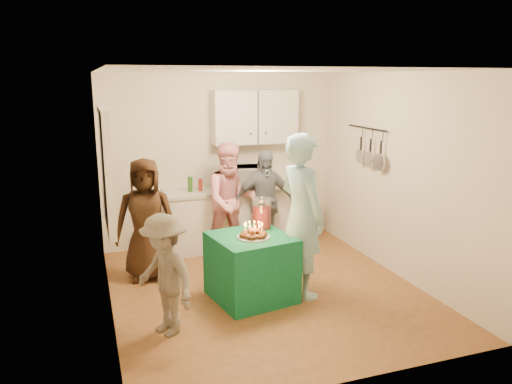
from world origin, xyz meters
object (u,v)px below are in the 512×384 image
object	(u,v)px
microwave	(246,177)
party_table	(251,267)
woman_back_left	(146,220)
woman_back_right	(264,203)
counter	(239,218)
child_near_left	(165,275)
woman_back_center	(232,201)
punch_jar	(262,214)
man_birthday	(302,216)

from	to	relation	value
microwave	party_table	world-z (taller)	microwave
woman_back_left	woman_back_right	world-z (taller)	woman_back_left
counter	woman_back_right	distance (m)	0.61
woman_back_right	child_near_left	world-z (taller)	woman_back_right
counter	woman_back_center	size ratio (longest dim) A/B	1.33
punch_jar	man_birthday	world-z (taller)	man_birthday
microwave	woman_back_right	distance (m)	0.56
woman_back_left	child_near_left	bearing A→B (deg)	-80.09
counter	child_near_left	bearing A→B (deg)	-122.63
woman_back_right	man_birthday	bearing A→B (deg)	-89.23
woman_back_right	woman_back_left	bearing A→B (deg)	-163.58
counter	punch_jar	bearing A→B (deg)	-97.51
counter	party_table	bearing A→B (deg)	-103.12
woman_back_center	child_near_left	distance (m)	2.29
party_table	child_near_left	size ratio (longest dim) A/B	0.68
child_near_left	man_birthday	bearing A→B (deg)	77.63
party_table	punch_jar	size ratio (longest dim) A/B	2.50
microwave	party_table	xyz separation A→B (m)	(-0.54, -1.85, -0.69)
man_birthday	punch_jar	bearing A→B (deg)	35.34
counter	microwave	world-z (taller)	microwave
woman_back_center	woman_back_right	distance (m)	0.48
woman_back_right	child_near_left	bearing A→B (deg)	-128.92
party_table	child_near_left	xyz separation A→B (m)	(-1.07, -0.50, 0.24)
child_near_left	woman_back_left	bearing A→B (deg)	153.09
woman_back_left	woman_back_right	distance (m)	1.77
child_near_left	party_table	bearing A→B (deg)	88.31
child_near_left	woman_back_right	bearing A→B (deg)	110.91
punch_jar	child_near_left	bearing A→B (deg)	-149.67
counter	man_birthday	distance (m)	2.01
punch_jar	microwave	bearing A→B (deg)	78.84
punch_jar	counter	bearing A→B (deg)	82.49
counter	microwave	size ratio (longest dim) A/B	3.78
man_birthday	woman_back_center	size ratio (longest dim) A/B	1.17
man_birthday	woman_back_center	distance (m)	1.54
party_table	child_near_left	distance (m)	1.21
man_birthday	child_near_left	xyz separation A→B (m)	(-1.66, -0.42, -0.34)
counter	child_near_left	size ratio (longest dim) A/B	1.77
punch_jar	woman_back_center	world-z (taller)	woman_back_center
party_table	child_near_left	world-z (taller)	child_near_left
microwave	child_near_left	bearing A→B (deg)	-114.43
woman_back_center	child_near_left	size ratio (longest dim) A/B	1.33
punch_jar	woman_back_right	size ratio (longest dim) A/B	0.22
woman_back_left	man_birthday	bearing A→B (deg)	-22.87
microwave	party_table	size ratio (longest dim) A/B	0.69
counter	man_birthday	size ratio (longest dim) A/B	1.14
woman_back_center	woman_back_left	bearing A→B (deg)	-161.95
microwave	woman_back_center	distance (m)	0.62
microwave	woman_back_left	distance (m)	1.83
punch_jar	woman_back_left	distance (m)	1.49
microwave	man_birthday	distance (m)	1.93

